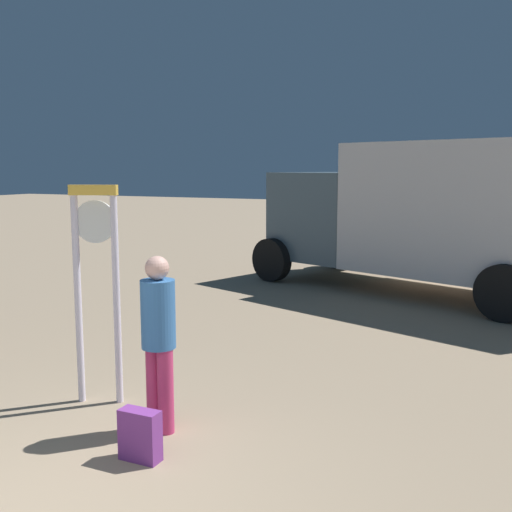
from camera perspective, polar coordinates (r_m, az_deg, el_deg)
The scene contains 4 objects.
standing_clock at distance 6.20m, azimuth -14.72°, elevation -1.26°, with size 0.47×0.24×2.19m.
person_near_clock at distance 5.49m, azimuth -9.11°, elevation -7.27°, with size 0.30×0.30×1.59m.
backpack at distance 5.21m, azimuth -10.75°, elevation -16.18°, with size 0.34×0.19×0.42m.
box_truck_near at distance 11.67m, azimuth 17.34°, elevation 3.89°, with size 7.26×4.54×2.81m.
Camera 1 is at (2.96, -2.48, 2.35)m, focal length 42.72 mm.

